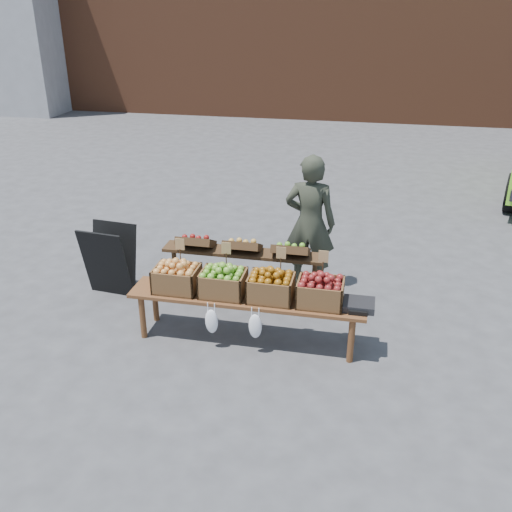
% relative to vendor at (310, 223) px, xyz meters
% --- Properties ---
extents(ground, '(80.00, 80.00, 0.00)m').
position_rel_vendor_xyz_m(ground, '(0.23, -1.47, -0.93)').
color(ground, '#434245').
extents(vendor, '(0.70, 0.48, 1.86)m').
position_rel_vendor_xyz_m(vendor, '(0.00, 0.00, 0.00)').
color(vendor, '#2C2F23').
rests_on(vendor, ground).
extents(chalkboard_sign, '(0.67, 0.42, 0.97)m').
position_rel_vendor_xyz_m(chalkboard_sign, '(-2.55, -0.75, -0.44)').
color(chalkboard_sign, black).
rests_on(chalkboard_sign, ground).
extents(back_table, '(2.10, 0.44, 1.04)m').
position_rel_vendor_xyz_m(back_table, '(-0.74, -0.77, -0.41)').
color(back_table, '#3A2514').
rests_on(back_table, ground).
extents(display_bench, '(2.70, 0.56, 0.57)m').
position_rel_vendor_xyz_m(display_bench, '(-0.52, -1.49, -0.64)').
color(display_bench, brown).
rests_on(display_bench, ground).
extents(crate_golden_apples, '(0.50, 0.40, 0.28)m').
position_rel_vendor_xyz_m(crate_golden_apples, '(-1.35, -1.49, -0.22)').
color(crate_golden_apples, gold).
rests_on(crate_golden_apples, display_bench).
extents(crate_russet_pears, '(0.50, 0.40, 0.28)m').
position_rel_vendor_xyz_m(crate_russet_pears, '(-0.80, -1.49, -0.22)').
color(crate_russet_pears, '#437D1C').
rests_on(crate_russet_pears, display_bench).
extents(crate_red_apples, '(0.50, 0.40, 0.28)m').
position_rel_vendor_xyz_m(crate_red_apples, '(-0.25, -1.49, -0.22)').
color(crate_red_apples, '#96580F').
rests_on(crate_red_apples, display_bench).
extents(crate_green_apples, '(0.50, 0.40, 0.28)m').
position_rel_vendor_xyz_m(crate_green_apples, '(0.30, -1.49, -0.22)').
color(crate_green_apples, maroon).
rests_on(crate_green_apples, display_bench).
extents(weighing_scale, '(0.34, 0.30, 0.08)m').
position_rel_vendor_xyz_m(weighing_scale, '(0.73, -1.49, -0.32)').
color(weighing_scale, black).
rests_on(weighing_scale, display_bench).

